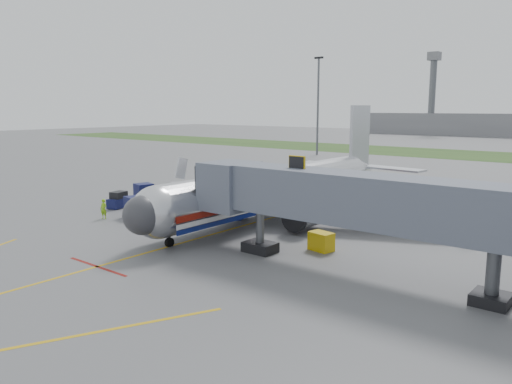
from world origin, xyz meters
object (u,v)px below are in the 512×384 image
Objects in this scene: belt_loader at (239,212)px; ramp_worker at (104,209)px; baggage_tug at (119,201)px; airliner at (278,188)px.

belt_loader is 2.07× the size of ramp_worker.
baggage_tug is 1.42× the size of ramp_worker.
belt_loader is (12.21, 4.31, -0.28)m from baggage_tug.
ramp_worker is (-9.02, -8.25, 0.46)m from belt_loader.
ramp_worker is at bearing -137.55° from belt_loader.
baggage_tug is 0.69× the size of belt_loader.
ramp_worker is at bearing -136.73° from airliner.
ramp_worker is (-11.53, -10.86, -1.74)m from airliner.
airliner reaches higher than baggage_tug.
airliner is at bearing 25.81° from ramp_worker.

